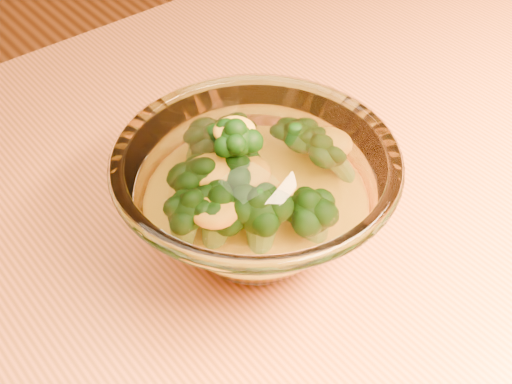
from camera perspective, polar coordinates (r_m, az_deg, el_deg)
table at (r=0.62m, az=8.06°, el=-10.00°), size 1.20×0.80×0.75m
glass_bowl at (r=0.50m, az=-0.00°, el=-0.36°), size 0.20×0.20×0.09m
cheese_sauce at (r=0.52m, az=-0.00°, el=-1.86°), size 0.12×0.12×0.03m
broccoli_heap at (r=0.50m, az=-0.59°, el=0.90°), size 0.14×0.13×0.07m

